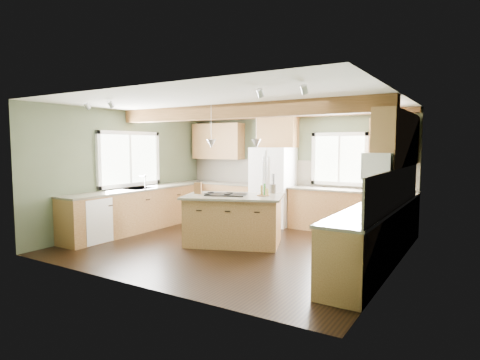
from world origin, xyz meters
The scene contains 37 objects.
floor centered at (0.00, 0.00, 0.00)m, with size 5.60×5.60×0.00m, color black.
ceiling centered at (0.00, 0.00, 2.60)m, with size 5.60×5.60×0.00m, color silver.
wall_back centered at (0.00, 2.50, 1.30)m, with size 5.60×5.60×0.00m, color #454F38.
wall_left centered at (-2.80, 0.00, 1.30)m, with size 5.00×5.00×0.00m, color #454F38.
wall_right centered at (2.80, 0.00, 1.30)m, with size 5.00×5.00×0.00m, color #454F38.
ceiling_beam centered at (0.00, 0.10, 2.47)m, with size 5.55×0.26×0.26m, color #513317.
soffit_trim centered at (0.00, 2.40, 2.54)m, with size 5.55×0.20×0.10m, color #513317.
backsplash_back centered at (0.00, 2.48, 1.21)m, with size 5.58×0.03×0.58m, color brown.
backsplash_right centered at (2.78, 0.05, 1.21)m, with size 0.03×3.70×0.58m, color brown.
base_cab_back_left centered at (-1.79, 2.20, 0.44)m, with size 2.02×0.60×0.88m, color brown.
counter_back_left centered at (-1.79, 2.20, 0.90)m, with size 2.06×0.64×0.04m, color #474034.
base_cab_back_right centered at (1.49, 2.20, 0.44)m, with size 2.62×0.60×0.88m, color brown.
counter_back_right centered at (1.49, 2.20, 0.90)m, with size 2.66×0.64×0.04m, color #474034.
base_cab_left centered at (-2.50, 0.05, 0.44)m, with size 0.60×3.70×0.88m, color brown.
counter_left centered at (-2.50, 0.05, 0.90)m, with size 0.64×3.74×0.04m, color #474034.
base_cab_right centered at (2.50, 0.05, 0.44)m, with size 0.60×3.70×0.88m, color brown.
counter_right centered at (2.50, 0.05, 0.90)m, with size 0.64×3.74×0.04m, color #474034.
upper_cab_back_left centered at (-1.99, 2.33, 1.95)m, with size 1.40×0.35×0.90m, color brown.
upper_cab_over_fridge centered at (-0.30, 2.33, 2.15)m, with size 0.96×0.35×0.70m, color brown.
upper_cab_right centered at (2.62, 0.90, 1.95)m, with size 0.35×2.20×0.90m, color brown.
upper_cab_back_corner centered at (2.30, 2.33, 1.95)m, with size 0.90×0.35×0.90m, color brown.
window_left centered at (-2.78, 0.05, 1.55)m, with size 0.04×1.60×1.05m, color white.
window_back centered at (1.15, 2.48, 1.55)m, with size 1.10×0.04×1.00m, color white.
sink centered at (-2.50, 0.05, 0.91)m, with size 0.50×0.65×0.03m, color #262628.
faucet centered at (-2.32, 0.05, 1.05)m, with size 0.02×0.02×0.28m, color #B2B2B7.
dishwasher centered at (-2.49, -1.25, 0.43)m, with size 0.60×0.60×0.84m, color white.
oven centered at (2.49, -1.25, 0.43)m, with size 0.60×0.72×0.84m, color white.
microwave centered at (2.58, -0.05, 1.55)m, with size 0.40×0.70×0.38m, color white.
pendant_left centered at (-0.49, -0.05, 1.88)m, with size 0.18×0.18×0.16m, color #B2B2B7.
pendant_right centered at (0.30, 0.25, 1.88)m, with size 0.18×0.18×0.16m, color #B2B2B7.
refrigerator centered at (-0.30, 2.12, 0.90)m, with size 0.90×0.74×1.80m, color white.
island centered at (-0.10, 0.10, 0.44)m, with size 1.70×1.04×0.88m, color brown.
island_top centered at (-0.10, 0.10, 0.90)m, with size 1.81×1.15×0.04m, color #474034.
cooktop centered at (-0.23, 0.05, 0.93)m, with size 0.73×0.49×0.02m, color black.
knife_block centered at (-0.81, -0.06, 1.03)m, with size 0.13×0.10×0.22m, color brown.
utensil_crock centered at (0.39, 0.77, 1.01)m, with size 0.13×0.13×0.17m, color #433E36.
bottle_tray centered at (0.42, 0.31, 1.03)m, with size 0.24×0.24×0.22m, color brown, non-canonical shape.
Camera 1 is at (3.91, -6.16, 1.85)m, focal length 30.00 mm.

